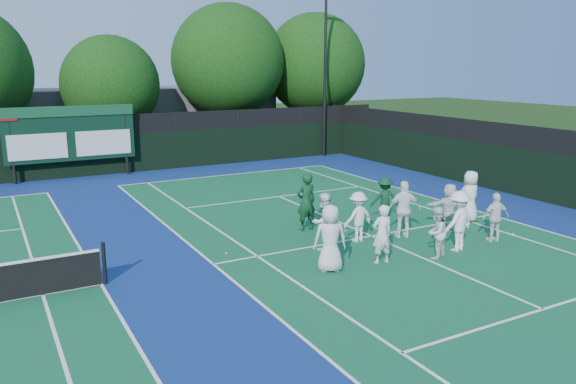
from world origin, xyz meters
TOP-DOWN VIEW (x-y plane):
  - ground at (0.00, 0.00)m, footprint 120.00×120.00m
  - court_apron at (-6.00, 1.00)m, footprint 34.00×32.00m
  - near_court at (0.00, 1.00)m, footprint 11.05×23.85m
  - back_fence at (-6.00, 16.00)m, footprint 34.00×0.08m
  - divider_fence_right at (9.00, 1.00)m, footprint 0.08×32.00m
  - scoreboard at (-7.01, 15.59)m, footprint 6.00×0.21m
  - clubhouse at (-2.00, 24.00)m, footprint 18.00×6.00m
  - light_pole_right at (7.50, 15.70)m, footprint 1.20×0.30m
  - tree_c at (-4.02, 19.58)m, footprint 5.38×5.38m
  - tree_d at (3.05, 19.58)m, footprint 6.85×6.85m
  - tree_e at (9.26, 19.58)m, footprint 6.67×6.67m
  - tennis_ball_1 at (1.24, 1.77)m, footprint 0.07×0.07m
  - tennis_ball_2 at (4.14, -1.14)m, footprint 0.07×0.07m
  - tennis_ball_3 at (-4.83, 1.63)m, footprint 0.07×0.07m
  - tennis_ball_4 at (-0.45, 1.83)m, footprint 0.07×0.07m
  - player_front_0 at (-2.90, -0.98)m, footprint 1.05×0.88m
  - player_front_1 at (-1.29, -1.15)m, footprint 0.65×0.46m
  - player_front_2 at (0.33, -1.55)m, footprint 0.90×0.81m
  - player_front_3 at (1.38, -1.36)m, footprint 1.28×0.87m
  - player_front_4 at (3.07, -1.28)m, footprint 0.98×0.60m
  - player_back_0 at (-2.07, 0.67)m, footprint 0.96×0.81m
  - player_back_1 at (-0.71, 0.80)m, footprint 1.07×0.66m
  - player_back_2 at (0.83, 0.44)m, footprint 1.18×0.84m
  - player_back_3 at (2.73, 0.39)m, footprint 1.55×0.94m
  - player_back_4 at (4.10, 0.77)m, footprint 0.99×0.75m
  - coach_left at (-1.51, 2.64)m, footprint 0.71×0.47m
  - coach_right at (1.54, 2.31)m, footprint 1.16×0.91m

SIDE VIEW (x-z plane):
  - ground at x=0.00m, z-range 0.00..0.00m
  - court_apron at x=-6.00m, z-range 0.00..0.01m
  - near_court at x=0.00m, z-range 0.01..0.01m
  - tennis_ball_1 at x=1.24m, z-range 0.00..0.07m
  - tennis_ball_2 at x=4.14m, z-range 0.00..0.07m
  - tennis_ball_3 at x=-4.83m, z-range 0.00..0.07m
  - tennis_ball_4 at x=-0.45m, z-range 0.00..0.07m
  - player_front_2 at x=0.33m, z-range 0.00..1.52m
  - player_front_4 at x=3.07m, z-range 0.00..1.57m
  - coach_right at x=1.54m, z-range 0.00..1.58m
  - player_back_3 at x=2.73m, z-range 0.00..1.59m
  - player_back_1 at x=-0.71m, z-range 0.00..1.60m
  - player_front_1 at x=-1.29m, z-range 0.00..1.69m
  - player_back_0 at x=-2.07m, z-range 0.00..1.74m
  - player_front_3 at x=1.38m, z-range 0.00..1.83m
  - player_back_4 at x=4.10m, z-range 0.00..1.83m
  - player_front_0 at x=-2.90m, z-range 0.00..1.84m
  - player_back_2 at x=0.83m, z-range 0.00..1.86m
  - coach_left at x=-1.51m, z-range 0.00..1.95m
  - back_fence at x=-6.00m, z-range -0.14..2.86m
  - divider_fence_right at x=9.00m, z-range -0.14..2.86m
  - clubhouse at x=-2.00m, z-range 0.00..4.00m
  - scoreboard at x=-7.01m, z-range 0.42..3.97m
  - tree_c at x=-4.02m, z-range 0.70..7.77m
  - tree_e at x=9.26m, z-range 0.90..9.70m
  - tree_d at x=3.05m, z-range 0.95..10.05m
  - light_pole_right at x=7.50m, z-range 1.24..11.36m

